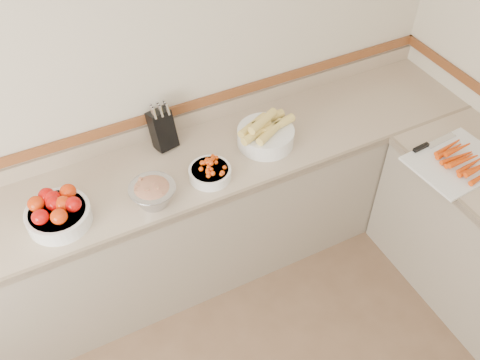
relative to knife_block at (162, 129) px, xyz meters
name	(u,v)px	position (x,y,z in m)	size (l,w,h in m)	color
back_wall	(127,85)	(-0.13, 0.10, 0.28)	(4.00, 4.00, 0.00)	beige
counter_back	(165,228)	(-0.13, -0.22, -0.57)	(4.00, 0.65, 1.08)	tan
knife_block	(162,129)	(0.00, 0.00, 0.00)	(0.15, 0.17, 0.30)	black
tomato_bowl	(57,212)	(-0.68, -0.31, -0.05)	(0.33, 0.33, 0.16)	white
cherry_tomato_bowl	(210,172)	(0.13, -0.37, -0.08)	(0.24, 0.24, 0.13)	white
corn_bowl	(265,134)	(0.53, -0.26, -0.05)	(0.37, 0.33, 0.20)	white
rhubarb_bowl	(153,193)	(-0.21, -0.40, -0.05)	(0.25, 0.25, 0.14)	#B2B2BA
cutting_board	(458,162)	(1.41, -0.90, -0.10)	(0.54, 0.44, 0.07)	white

